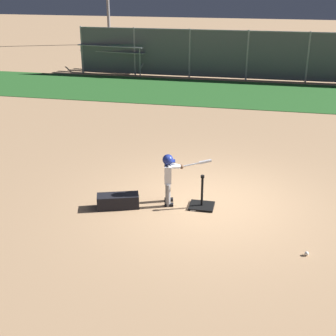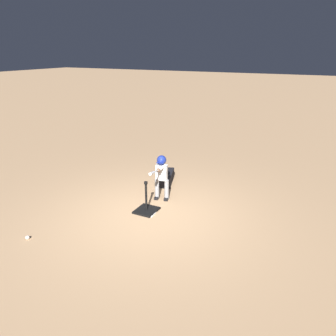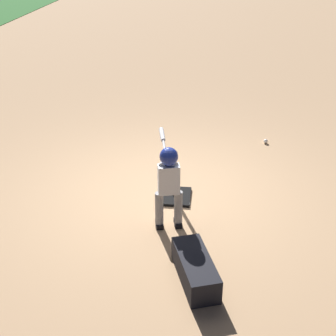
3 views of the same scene
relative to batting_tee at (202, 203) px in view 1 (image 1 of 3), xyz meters
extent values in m
plane|color=tan|center=(0.15, 0.21, -0.08)|extent=(90.00, 90.00, 0.00)
cube|color=#286026|center=(0.15, 10.03, -0.07)|extent=(56.00, 4.61, 0.02)
cylinder|color=#9E9EA3|center=(-7.65, 12.91, 1.00)|extent=(0.08, 0.08, 2.17)
cylinder|color=#9E9EA3|center=(-5.05, 12.91, 1.00)|extent=(0.08, 0.08, 2.17)
cylinder|color=#9E9EA3|center=(-2.45, 12.91, 1.00)|extent=(0.08, 0.08, 2.17)
cylinder|color=#9E9EA3|center=(0.15, 12.91, 1.00)|extent=(0.08, 0.08, 2.17)
cylinder|color=#9E9EA3|center=(2.76, 12.91, 1.00)|extent=(0.08, 0.08, 2.17)
cube|color=#565B60|center=(0.15, 12.91, 1.00)|extent=(15.62, 0.02, 2.08)
cylinder|color=#9E9EA3|center=(0.15, 12.91, 2.05)|extent=(15.62, 0.04, 0.04)
cube|color=white|center=(0.00, 0.01, -0.07)|extent=(0.48, 0.48, 0.02)
cube|color=black|center=(0.00, 0.00, -0.06)|extent=(0.50, 0.45, 0.04)
cylinder|color=black|center=(0.00, 0.00, 0.26)|extent=(0.05, 0.05, 0.61)
cylinder|color=black|center=(0.00, 0.00, 0.59)|extent=(0.08, 0.08, 0.05)
cylinder|color=gray|center=(-0.73, 0.12, 0.16)|extent=(0.12, 0.12, 0.49)
cube|color=black|center=(-0.71, 0.12, -0.05)|extent=(0.20, 0.13, 0.06)
cylinder|color=gray|center=(-0.68, -0.11, 0.16)|extent=(0.12, 0.12, 0.49)
cube|color=black|center=(-0.66, -0.11, -0.05)|extent=(0.20, 0.13, 0.06)
cube|color=silver|center=(-0.71, 0.00, 0.59)|extent=(0.19, 0.28, 0.36)
sphere|color=brown|center=(-0.71, 0.00, 0.88)|extent=(0.19, 0.19, 0.19)
sphere|color=navy|center=(-0.71, 0.00, 0.89)|extent=(0.22, 0.22, 0.22)
cube|color=navy|center=(-0.62, 0.02, 0.87)|extent=(0.14, 0.18, 0.01)
cylinder|color=silver|center=(-0.58, 0.07, 0.76)|extent=(0.30, 0.10, 0.11)
cylinder|color=silver|center=(-0.57, -0.01, 0.76)|extent=(0.29, 0.21, 0.11)
sphere|color=brown|center=(-0.44, 0.06, 0.74)|extent=(0.09, 0.09, 0.09)
cylinder|color=silver|center=(-0.16, 0.13, 0.81)|extent=(0.58, 0.16, 0.16)
cylinder|color=silver|center=(0.03, 0.17, 0.85)|extent=(0.27, 0.12, 0.12)
cylinder|color=black|center=(-0.46, 0.06, 0.74)|extent=(0.03, 0.05, 0.05)
sphere|color=white|center=(1.99, -1.41, -0.04)|extent=(0.07, 0.07, 0.07)
cube|color=#93969E|center=(-5.97, 14.51, 0.25)|extent=(3.28, 0.62, 0.04)
cube|color=#93969E|center=(-5.94, 14.75, -0.04)|extent=(3.28, 0.67, 0.04)
cube|color=#93969E|center=(-6.04, 13.90, 0.58)|extent=(3.28, 0.62, 0.04)
cube|color=#93969E|center=(-6.01, 14.14, 0.29)|extent=(3.28, 0.67, 0.04)
cube|color=#93969E|center=(-6.12, 13.30, 0.91)|extent=(3.28, 0.62, 0.04)
cube|color=#93969E|center=(-6.09, 13.54, 0.62)|extent=(3.28, 0.67, 0.04)
cube|color=#93969E|center=(-6.19, 12.70, 1.24)|extent=(3.28, 0.62, 0.04)
cube|color=#93969E|center=(-6.16, 12.94, 0.95)|extent=(3.28, 0.67, 0.04)
cylinder|color=#93969E|center=(-4.45, 14.56, 0.09)|extent=(0.06, 0.06, 0.35)
cylinder|color=#93969E|center=(-4.70, 12.52, 0.59)|extent=(0.06, 0.06, 1.34)
cylinder|color=#93969E|center=(-4.57, 13.54, 0.76)|extent=(0.30, 2.07, 1.03)
cylinder|color=#93969E|center=(-7.43, 14.93, 0.09)|extent=(0.06, 0.06, 0.35)
cylinder|color=#93969E|center=(-7.68, 12.88, 0.59)|extent=(0.06, 0.06, 1.34)
cylinder|color=#93969E|center=(-7.56, 13.91, 0.76)|extent=(0.30, 2.07, 1.03)
cube|color=#93969E|center=(0.22, 15.64, 0.25)|extent=(3.58, 0.40, 0.04)
cube|color=#93969E|center=(0.21, 15.91, -0.04)|extent=(3.58, 0.46, 0.04)
cube|color=#93969E|center=(0.26, 14.97, 0.59)|extent=(3.58, 0.40, 0.04)
cube|color=#93969E|center=(0.24, 15.24, 0.29)|extent=(3.58, 0.46, 0.04)
cube|color=#93969E|center=(0.29, 14.29, 0.92)|extent=(3.58, 0.40, 0.04)
cube|color=#93969E|center=(0.28, 14.56, 0.63)|extent=(3.58, 0.46, 0.04)
cylinder|color=#93969E|center=(1.85, 15.99, 0.10)|extent=(0.06, 0.06, 0.35)
cylinder|color=#93969E|center=(1.93, 14.37, 0.43)|extent=(0.06, 0.06, 1.02)
cylinder|color=#93969E|center=(1.89, 15.18, 0.61)|extent=(0.13, 1.64, 0.71)
cylinder|color=#93969E|center=(-1.43, 15.83, 0.10)|extent=(0.06, 0.06, 0.35)
cylinder|color=#93969E|center=(-1.35, 14.21, 0.43)|extent=(0.06, 0.06, 1.02)
cylinder|color=#93969E|center=(-1.39, 15.02, 0.61)|extent=(0.13, 1.64, 0.71)
cube|color=black|center=(-1.66, -0.37, 0.06)|extent=(0.90, 0.57, 0.28)
camera|label=1|loc=(1.10, -8.49, 4.31)|focal=50.00mm
camera|label=2|loc=(5.52, 3.35, 3.27)|focal=35.00mm
camera|label=3|loc=(-5.56, -0.49, 3.26)|focal=50.00mm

